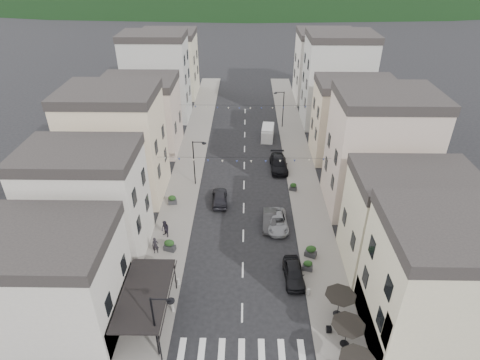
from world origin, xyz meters
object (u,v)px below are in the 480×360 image
object	(u,v)px
parked_car_d	(279,164)
pedestrian_b	(165,229)
delivery_van	(268,132)
parked_car_b	(270,220)
parked_car_c	(277,221)
parked_car_e	(220,197)
pedestrian_a	(155,246)
parked_car_a	(294,273)

from	to	relation	value
parked_car_d	pedestrian_b	bearing A→B (deg)	-132.49
delivery_van	pedestrian_b	distance (m)	26.63
parked_car_b	parked_car_c	size ratio (longest dim) A/B	0.85
parked_car_e	parked_car_c	bearing A→B (deg)	142.32
parked_car_c	parked_car_d	size ratio (longest dim) A/B	0.89
parked_car_e	pedestrian_a	bearing A→B (deg)	54.23
delivery_van	parked_car_a	bearing A→B (deg)	-82.09
delivery_van	pedestrian_b	world-z (taller)	delivery_van
delivery_van	pedestrian_a	bearing A→B (deg)	-108.53
parked_car_c	pedestrian_a	world-z (taller)	pedestrian_a
parked_car_a	pedestrian_b	xyz separation A→B (m)	(-12.57, 5.70, 0.34)
parked_car_e	delivery_van	bearing A→B (deg)	-112.87
parked_car_d	delivery_van	world-z (taller)	delivery_van
parked_car_b	pedestrian_a	world-z (taller)	pedestrian_a
parked_car_a	parked_car_b	world-z (taller)	parked_car_a
parked_car_e	delivery_van	world-z (taller)	delivery_van
delivery_van	pedestrian_a	distance (m)	29.12
parked_car_d	delivery_van	distance (m)	9.54
parked_car_a	parked_car_b	size ratio (longest dim) A/B	1.05
parked_car_e	pedestrian_a	world-z (taller)	pedestrian_a
pedestrian_a	parked_car_d	bearing A→B (deg)	42.67
pedestrian_a	parked_car_b	bearing A→B (deg)	12.78
parked_car_d	delivery_van	bearing A→B (deg)	94.88
parked_car_e	pedestrian_b	world-z (taller)	pedestrian_b
parked_car_d	delivery_van	xyz separation A→B (m)	(-1.09, 9.48, 0.25)
parked_car_c	parked_car_d	bearing A→B (deg)	84.16
parked_car_c	pedestrian_b	xyz separation A→B (m)	(-11.56, -2.01, 0.40)
parked_car_c	pedestrian_a	distance (m)	12.91
parked_car_c	parked_car_e	size ratio (longest dim) A/B	1.11
parked_car_c	parked_car_d	distance (m)	12.58
pedestrian_a	parked_car_e	bearing A→B (deg)	47.59
parked_car_e	pedestrian_b	size ratio (longest dim) A/B	2.28
parked_car_b	parked_car_e	distance (m)	7.00
pedestrian_a	parked_car_c	bearing A→B (deg)	10.65
parked_car_a	pedestrian_b	distance (m)	13.81
parked_car_a	pedestrian_a	world-z (taller)	pedestrian_a
parked_car_b	parked_car_d	xyz separation A→B (m)	(1.80, 12.35, 0.11)
pedestrian_b	parked_car_b	bearing A→B (deg)	53.15
parked_car_c	parked_car_d	xyz separation A→B (m)	(1.01, 12.54, 0.12)
parked_car_d	pedestrian_b	world-z (taller)	pedestrian_b
parked_car_b	parked_car_d	world-z (taller)	parked_car_d
pedestrian_a	delivery_van	bearing A→B (deg)	55.84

